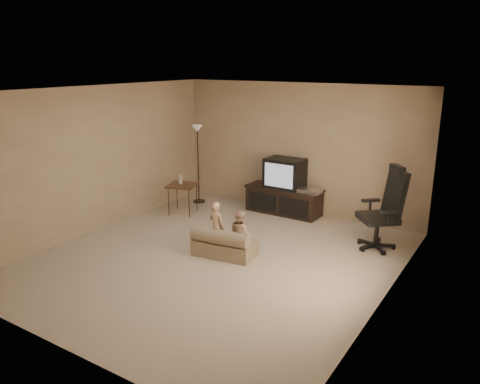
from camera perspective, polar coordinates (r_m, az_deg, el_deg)
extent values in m
plane|color=#BEAD97|center=(7.19, -2.85, -8.05)|extent=(5.50, 5.50, 0.00)
plane|color=white|center=(6.59, -3.16, 12.24)|extent=(5.50, 5.50, 0.00)
plane|color=tan|center=(9.11, 7.07, 5.24)|extent=(5.00, 0.00, 5.00)
plane|color=tan|center=(4.91, -21.93, -5.18)|extent=(5.00, 0.00, 5.00)
plane|color=tan|center=(8.44, -17.02, 3.82)|extent=(0.00, 5.50, 5.50)
plane|color=tan|center=(5.76, 17.77, -1.72)|extent=(0.00, 5.50, 5.50)
cube|color=black|center=(9.19, 5.37, -1.15)|extent=(1.46, 0.54, 0.47)
cube|color=black|center=(9.11, 5.41, 0.43)|extent=(1.50, 0.58, 0.04)
cube|color=black|center=(9.12, 2.69, -1.19)|extent=(0.60, 0.03, 0.35)
cube|color=black|center=(8.81, 6.53, -1.90)|extent=(0.60, 0.03, 0.35)
cube|color=black|center=(9.05, 5.52, 2.33)|extent=(0.73, 0.53, 0.57)
cube|color=silver|center=(8.83, 4.72, 1.99)|extent=(0.59, 0.02, 0.44)
cube|color=silver|center=(8.81, 8.54, 0.14)|extent=(0.42, 0.30, 0.06)
cylinder|color=black|center=(7.75, 16.30, -4.77)|extent=(0.07, 0.07, 0.43)
cube|color=black|center=(7.67, 16.44, -3.05)|extent=(0.76, 0.76, 0.10)
cube|color=black|center=(7.67, 18.39, -0.12)|extent=(0.48, 0.51, 0.75)
cube|color=black|center=(7.58, 18.63, 2.45)|extent=(0.29, 0.31, 0.17)
cube|color=black|center=(7.85, 15.65, -0.98)|extent=(0.27, 0.26, 0.04)
cube|color=black|center=(7.36, 17.54, -2.27)|extent=(0.27, 0.26, 0.04)
cube|color=brown|center=(9.11, -7.04, 0.84)|extent=(0.66, 0.66, 0.03)
cylinder|color=#2E2114|center=(9.08, -8.70, -1.14)|extent=(0.01, 0.01, 0.58)
cylinder|color=#2E2114|center=(8.93, -6.23, -1.35)|extent=(0.01, 0.01, 0.58)
cylinder|color=#2E2114|center=(9.45, -7.69, -0.42)|extent=(0.01, 0.01, 0.58)
cylinder|color=#2E2114|center=(9.30, -5.30, -0.61)|extent=(0.01, 0.01, 0.58)
cylinder|color=beige|center=(9.15, -7.27, 1.46)|extent=(0.07, 0.07, 0.15)
cone|color=beige|center=(9.12, -7.29, 2.07)|extent=(0.06, 0.06, 0.05)
cylinder|color=#2E2114|center=(9.95, -5.01, -1.12)|extent=(0.25, 0.25, 0.03)
cylinder|color=#2E2114|center=(9.75, -5.12, 3.17)|extent=(0.03, 0.03, 1.54)
cone|color=beige|center=(9.61, -5.23, 7.70)|extent=(0.22, 0.22, 0.14)
cube|color=gray|center=(7.26, -1.85, -6.77)|extent=(0.99, 0.63, 0.24)
cylinder|color=gray|center=(7.04, -2.45, -5.55)|extent=(0.93, 0.35, 0.22)
imported|color=#D7A986|center=(7.30, -2.86, -4.26)|extent=(0.33, 0.27, 0.81)
imported|color=#D7A986|center=(7.16, -0.02, -5.03)|extent=(0.40, 0.32, 0.72)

